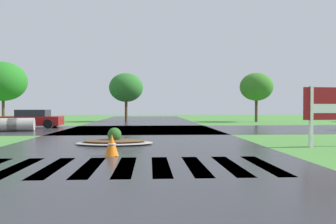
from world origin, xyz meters
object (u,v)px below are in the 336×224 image
at_px(drainage_pipe_stack, 5,125).
at_px(median_island, 114,141).
at_px(traffic_cone, 112,145).
at_px(car_silver_hatch, 31,119).

bearing_deg(drainage_pipe_stack, median_island, -44.73).
bearing_deg(traffic_cone, median_island, 94.52).
xyz_separation_m(drainage_pipe_stack, traffic_cone, (7.77, -10.59, -0.09)).
xyz_separation_m(car_silver_hatch, drainage_pipe_stack, (-0.29, -3.76, -0.21)).
bearing_deg(drainage_pipe_stack, traffic_cone, -53.72).
distance_m(median_island, traffic_cone, 3.15).
bearing_deg(median_island, drainage_pipe_stack, 135.27).
bearing_deg(median_island, traffic_cone, -85.48).
height_order(car_silver_hatch, traffic_cone, car_silver_hatch).
distance_m(median_island, car_silver_hatch, 13.35).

